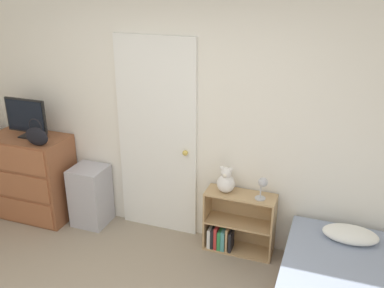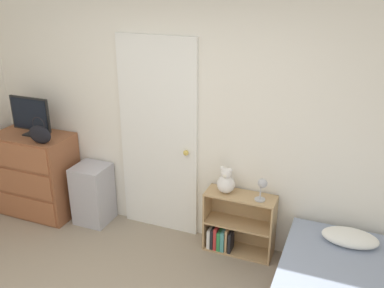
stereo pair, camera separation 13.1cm
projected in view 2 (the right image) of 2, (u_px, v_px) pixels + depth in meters
The scene contains 9 objects.
wall_back at pixel (185, 119), 4.24m from camera, with size 10.00×0.06×2.55m.
door_closed at pixel (159, 138), 4.38m from camera, with size 0.85×0.09×2.08m.
dresser at pixel (37, 174), 4.88m from camera, with size 0.87×0.50×0.96m.
tv at pixel (30, 115), 4.62m from camera, with size 0.49×0.16×0.43m.
handbag at pixel (40, 134), 4.42m from camera, with size 0.27×0.09×0.29m.
storage_bin at pixel (93, 194), 4.75m from camera, with size 0.37×0.36×0.67m.
bookshelf at pixel (234, 227), 4.26m from camera, with size 0.69×0.26×0.64m.
teddy_bear at pixel (226, 182), 4.11m from camera, with size 0.18×0.18×0.27m.
desk_lamp at pixel (262, 186), 3.94m from camera, with size 0.11×0.11×0.23m.
Camera 2 is at (1.57, -1.69, 2.62)m, focal length 40.00 mm.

